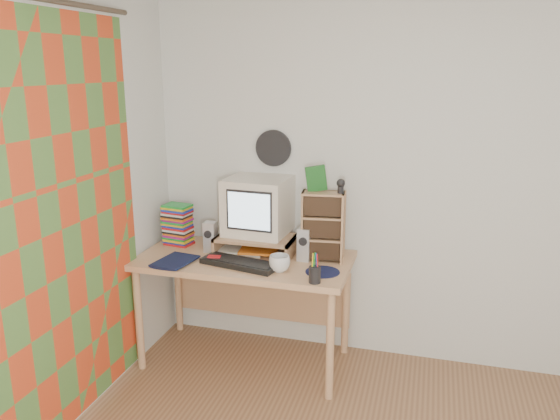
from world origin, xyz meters
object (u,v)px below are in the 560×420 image
Objects in this scene: dvd_stack at (178,227)px; cd_rack at (323,226)px; desk at (248,273)px; crt_monitor at (257,207)px; mug at (280,263)px; keyboard at (240,263)px; diary at (162,257)px.

cd_rack reaches higher than dvd_stack.
dvd_stack is at bearing 172.11° from desk.
crt_monitor is 0.49m from mug.
cd_rack is (1.04, -0.03, 0.10)m from dvd_stack.
keyboard is (-0.02, -0.30, -0.29)m from crt_monitor.
crt_monitor reaches higher than diary.
keyboard is at bearing 174.65° from mug.
diary is at bearing -142.39° from crt_monitor.
desk is at bearing 107.91° from keyboard.
crt_monitor is 0.70m from diary.
keyboard is 1.93× the size of dvd_stack.
keyboard is 1.11× the size of cd_rack.
keyboard is at bearing -83.95° from desk.
crt_monitor is at bearing 9.53° from dvd_stack.
keyboard reaches higher than desk.
cd_rack is at bearing 25.86° from diary.
crt_monitor reaches higher than dvd_stack.
crt_monitor is 0.42m from keyboard.
mug is (0.84, -0.31, -0.08)m from dvd_stack.
desk is at bearing 140.82° from mug.
cd_rack is at bearing 4.78° from desk.
dvd_stack is at bearing 164.77° from keyboard.
cd_rack is at bearing -1.68° from crt_monitor.
desk is at bearing 0.50° from dvd_stack.
dvd_stack is 0.90m from mug.
mug is 0.79m from diary.
diary is at bearing -162.00° from keyboard.
cd_rack is 1.79× the size of diary.
diary is at bearing -177.81° from mug.
desk is 0.58m from diary.
cd_rack is (0.46, -0.04, -0.09)m from crt_monitor.
keyboard is at bearing -158.43° from cd_rack.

